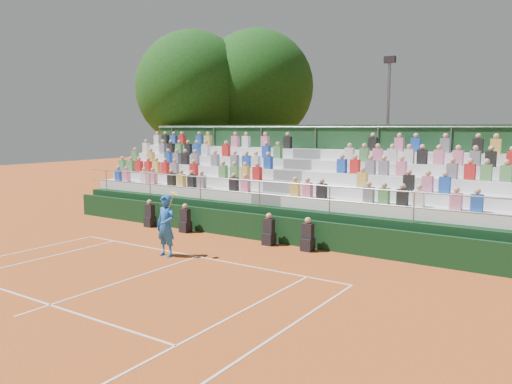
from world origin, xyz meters
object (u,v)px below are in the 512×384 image
Objects in this scene: tennis_player at (166,226)px; tree_east at (257,87)px; tree_west at (193,89)px; floodlight_mast at (388,120)px.

tree_east reaches higher than tennis_player.
tree_west is at bearing -137.12° from tree_east.
tree_east reaches higher than floodlight_mast.
tennis_player is 17.03m from tree_east.
tree_west is 3.98m from tree_east.
floodlight_mast is (8.66, -0.30, -2.13)m from tree_east.
tree_east is at bearing 112.85° from tennis_player.
tree_west is (-9.14, 12.06, 5.63)m from tennis_player.
floodlight_mast is at bearing 80.43° from tennis_player.
tennis_player is at bearing -52.84° from tree_west.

